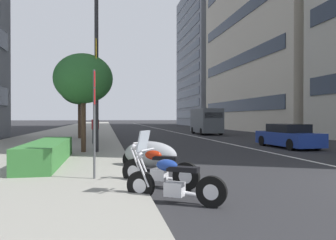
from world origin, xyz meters
TOP-DOWN VIEW (x-y plane):
  - sidewalk_right_plaza at (30.00, 11.24)m, footprint 160.00×8.27m
  - lane_centre_stripe at (35.00, 0.00)m, footprint 110.00×0.16m
  - motorcycle_second_in_row at (-0.14, 6.66)m, footprint 1.27×1.86m
  - motorcycle_nearest_camera at (1.39, 6.70)m, footprint 1.39×1.77m
  - motorcycle_mid_row at (4.02, 6.59)m, footprint 1.85×2.01m
  - car_approaching_light at (10.54, -2.33)m, footprint 4.53×1.96m
  - delivery_van_ahead at (25.61, -2.16)m, footprint 5.12×2.22m
  - parking_sign_by_curb at (2.06, 8.28)m, footprint 0.32×0.06m
  - street_lamp_with_banners at (8.78, 8.09)m, footprint 1.26×2.48m
  - clipped_hedge_bed at (5.33, 9.99)m, footprint 5.59×1.10m
  - street_tree_near_plaza_corner at (8.89, 9.00)m, footprint 2.69×2.69m
  - street_tree_mid_sidewalk at (19.13, 9.97)m, footprint 2.95×2.95m
  - pedestrian_on_plaza at (13.79, 8.62)m, footprint 0.34×0.45m
  - office_tower_near_left at (61.29, -19.23)m, footprint 21.13×20.38m

SIDE VIEW (x-z plane):
  - lane_centre_stripe at x=35.00m, z-range 0.00..0.01m
  - sidewalk_right_plaza at x=30.00m, z-range 0.00..0.15m
  - motorcycle_nearest_camera at x=1.39m, z-range -0.13..0.99m
  - motorcycle_second_in_row at x=-0.14m, z-range -0.30..1.16m
  - motorcycle_mid_row at x=4.02m, z-range 0.04..1.00m
  - clipped_hedge_bed at x=5.33m, z-range 0.15..0.90m
  - car_approaching_light at x=10.54m, z-range -0.04..1.32m
  - pedestrian_on_plaza at x=13.79m, z-range 0.16..1.85m
  - delivery_van_ahead at x=25.61m, z-range 0.09..2.71m
  - parking_sign_by_curb at x=2.06m, z-range 0.50..3.33m
  - street_tree_near_plaza_corner at x=8.89m, z-range 1.25..5.78m
  - street_tree_mid_sidewalk at x=19.13m, z-range 1.43..6.52m
  - street_lamp_with_banners at x=8.78m, z-range 0.94..10.43m
  - office_tower_near_left at x=61.29m, z-range 0.00..29.02m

